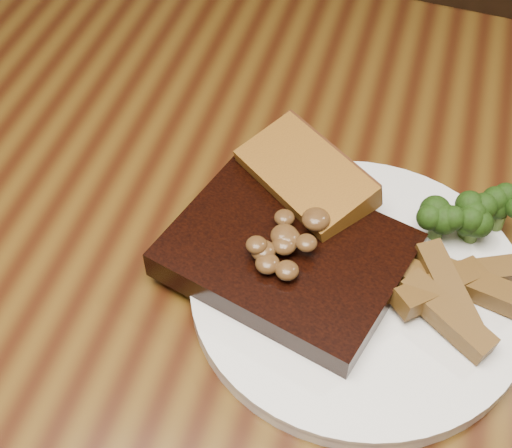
# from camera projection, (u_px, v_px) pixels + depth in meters

# --- Properties ---
(dining_table) EXTENTS (1.60, 0.90, 0.75)m
(dining_table) POSITION_uv_depth(u_px,v_px,m) (241.00, 317.00, 0.67)
(dining_table) COLOR #4B300F
(dining_table) RESTS_ON ground
(chair_far) EXTENTS (0.48, 0.48, 0.95)m
(chair_far) POSITION_uv_depth(u_px,v_px,m) (365.00, 73.00, 1.12)
(chair_far) COLOR black
(chair_far) RESTS_ON ground
(plate) EXTENTS (0.31, 0.31, 0.01)m
(plate) POSITION_uv_depth(u_px,v_px,m) (358.00, 288.00, 0.57)
(plate) COLOR white
(plate) RESTS_ON dining_table
(steak) EXTENTS (0.21, 0.18, 0.03)m
(steak) POSITION_uv_depth(u_px,v_px,m) (287.00, 255.00, 0.56)
(steak) COLOR black
(steak) RESTS_ON plate
(steak_bone) EXTENTS (0.14, 0.05, 0.02)m
(steak_bone) POSITION_uv_depth(u_px,v_px,m) (266.00, 321.00, 0.53)
(steak_bone) COLOR beige
(steak_bone) RESTS_ON plate
(mushroom_pile) EXTENTS (0.06, 0.06, 0.03)m
(mushroom_pile) POSITION_uv_depth(u_px,v_px,m) (290.00, 238.00, 0.54)
(mushroom_pile) COLOR #523619
(mushroom_pile) RESTS_ON steak
(garlic_bread) EXTENTS (0.13, 0.12, 0.03)m
(garlic_bread) POSITION_uv_depth(u_px,v_px,m) (305.00, 194.00, 0.61)
(garlic_bread) COLOR #97611B
(garlic_bread) RESTS_ON plate
(potato_wedges) EXTENTS (0.10, 0.10, 0.02)m
(potato_wedges) POSITION_uv_depth(u_px,v_px,m) (442.00, 306.00, 0.53)
(potato_wedges) COLOR brown
(potato_wedges) RESTS_ON plate
(broccoli_cluster) EXTENTS (0.07, 0.07, 0.04)m
(broccoli_cluster) POSITION_uv_depth(u_px,v_px,m) (465.00, 212.00, 0.58)
(broccoli_cluster) COLOR #1A3A0D
(broccoli_cluster) RESTS_ON plate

